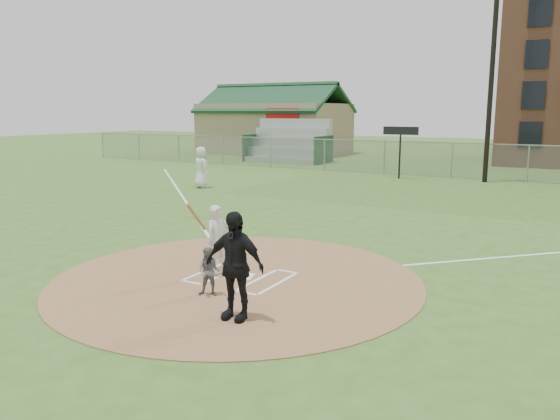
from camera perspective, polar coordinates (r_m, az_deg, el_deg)
The scene contains 14 objects.
ground at distance 12.61m, azimuth -4.50°, elevation -7.25°, with size 140.00×140.00×0.00m, color #375F20.
dirt_circle at distance 12.61m, azimuth -4.50°, elevation -7.21°, with size 8.40×8.40×0.02m, color #966D46.
home_plate at distance 12.69m, azimuth -3.96°, elevation -6.96°, with size 0.50×0.50×0.03m, color white.
foul_line_third at distance 24.93m, azimuth -10.17°, elevation 1.41°, with size 0.10×24.00×0.01m, color white.
catcher at distance 11.42m, azimuth -7.41°, elevation -6.40°, with size 0.50×0.39×1.02m, color slate.
umpire at distance 10.01m, azimuth -4.78°, elevation -5.80°, with size 1.18×0.49×2.02m, color black.
ondeck_player at distance 27.50m, azimuth -8.24°, elevation 4.43°, with size 1.00×0.65×2.04m, color silver.
batters_boxes at distance 12.73m, azimuth -4.13°, elevation -6.97°, with size 2.08×1.88×0.01m.
batter_at_plate at distance 12.67m, azimuth -6.51°, elevation -3.19°, with size 0.65×1.05×1.78m.
outfield_fence at distance 32.78m, azimuth 17.51°, elevation 4.99°, with size 56.08×0.08×2.03m.
bleachers at distance 41.26m, azimuth 0.79°, elevation 7.26°, with size 6.08×3.20×3.20m.
clubhouse at distance 49.59m, azimuth -0.52°, elevation 8.71°, with size 12.20×8.71×6.23m.
light_pole at distance 31.44m, azimuth 21.36°, elevation 14.77°, with size 1.20×0.30×12.22m.
scoreboard_sign at distance 31.57m, azimuth 12.48°, elevation 7.53°, with size 2.00×0.10×2.93m.
Camera 1 is at (6.74, -9.96, 3.81)m, focal length 35.00 mm.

